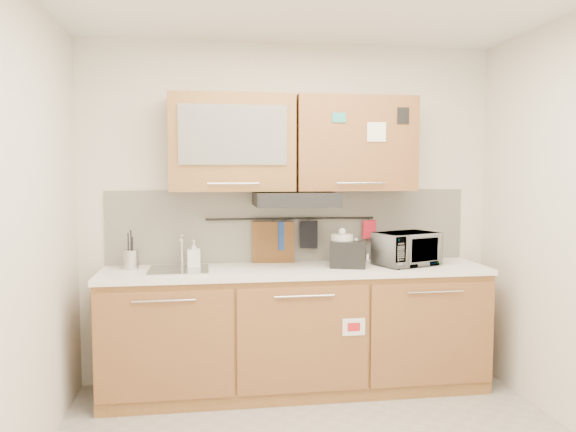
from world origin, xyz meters
name	(u,v)px	position (x,y,z in m)	size (l,w,h in m)	color
wall_back	(290,213)	(0.00, 1.50, 1.30)	(3.20, 3.20, 0.00)	silver
wall_left	(6,239)	(-1.60, 0.00, 1.30)	(3.00, 3.00, 0.00)	silver
base_cabinet	(296,336)	(0.00, 1.19, 0.41)	(2.80, 0.64, 0.88)	olive
countertop	(297,270)	(0.00, 1.19, 0.90)	(2.82, 0.62, 0.04)	white
backsplash	(291,226)	(0.00, 1.49, 1.20)	(2.80, 0.02, 0.56)	silver
upper_cabinets	(293,144)	(0.00, 1.32, 1.83)	(1.82, 0.37, 0.70)	olive
range_hood	(295,199)	(0.00, 1.25, 1.42)	(0.60, 0.46, 0.10)	black
sink	(179,270)	(-0.85, 1.21, 0.92)	(0.42, 0.40, 0.26)	silver
utensil_rail	(291,219)	(0.00, 1.45, 1.26)	(0.02, 0.02, 1.30)	black
utensil_crock	(131,259)	(-1.19, 1.30, 0.99)	(0.13, 0.13, 0.28)	#B7B7BC
kettle	(342,251)	(0.35, 1.21, 1.03)	(0.21, 0.18, 0.29)	silver
toaster	(348,254)	(0.37, 1.14, 1.02)	(0.29, 0.22, 0.19)	black
microwave	(406,249)	(0.84, 1.18, 1.04)	(0.45, 0.30, 0.25)	#999999
soap_bottle	(194,254)	(-0.74, 1.30, 1.02)	(0.09, 0.09, 0.20)	#999999
cutting_board	(273,247)	(-0.14, 1.44, 1.04)	(0.33, 0.02, 0.40)	brown
oven_mitt	(286,236)	(-0.04, 1.44, 1.13)	(0.13, 0.03, 0.22)	navy
dark_pouch	(309,235)	(0.14, 1.44, 1.13)	(0.13, 0.04, 0.21)	black
pot_holder	(369,229)	(0.62, 1.44, 1.17)	(0.12, 0.02, 0.14)	red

